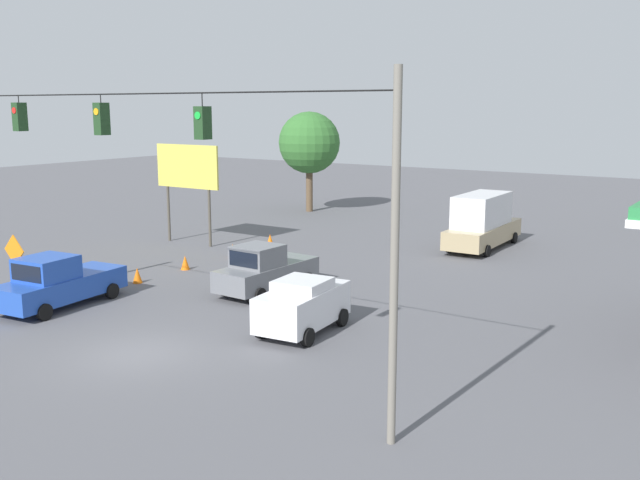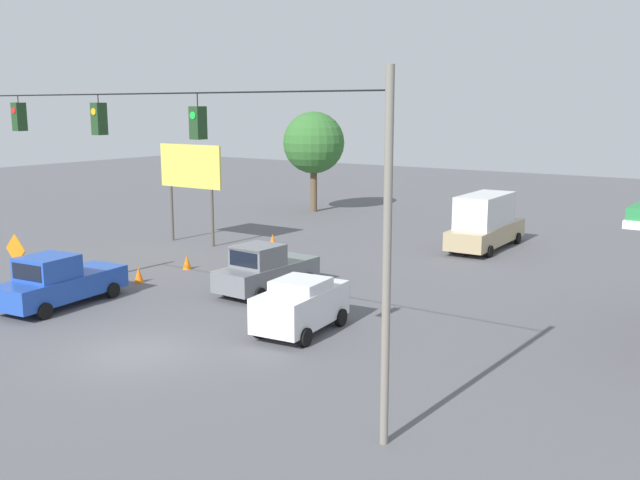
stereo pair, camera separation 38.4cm
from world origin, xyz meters
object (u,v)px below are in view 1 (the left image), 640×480
object	(u,v)px
traffic_cone_second	(137,275)
traffic_cone_nearest	(71,290)
sedan_white_crossing_near	(303,305)
box_truck_tan_oncoming_deep	(483,222)
traffic_cone_fifth	(270,240)
traffic_cone_third	(185,263)
pickup_truck_blue_parked_shoulder	(58,283)
tree_horizon_right	(309,143)
overhead_signal_span	(105,189)
traffic_cone_fourth	(233,250)
roadside_billboard	(187,172)
pickup_truck_grey_withflow_mid	(265,270)
work_zone_sign	(15,256)

from	to	relation	value
traffic_cone_second	traffic_cone_nearest	bearing A→B (deg)	85.20
sedan_white_crossing_near	box_truck_tan_oncoming_deep	size ratio (longest dim) A/B	0.58
box_truck_tan_oncoming_deep	traffic_cone_fifth	xyz separation A→B (m)	(10.29, 6.19, -1.16)
box_truck_tan_oncoming_deep	traffic_cone_third	world-z (taller)	box_truck_tan_oncoming_deep
pickup_truck_blue_parked_shoulder	tree_horizon_right	distance (m)	28.34
overhead_signal_span	traffic_cone_fourth	distance (m)	16.77
pickup_truck_blue_parked_shoulder	traffic_cone_fourth	xyz separation A→B (m)	(0.47, -11.15, -0.62)
traffic_cone_third	roadside_billboard	xyz separation A→B (m)	(4.58, -5.06, 3.84)
overhead_signal_span	roadside_billboard	size ratio (longest dim) A/B	3.43
box_truck_tan_oncoming_deep	traffic_cone_third	size ratio (longest dim) A/B	10.16
overhead_signal_span	traffic_cone_nearest	distance (m)	9.95
traffic_cone_fourth	roadside_billboard	xyz separation A→B (m)	(4.57, -1.49, 3.84)
pickup_truck_grey_withflow_mid	traffic_cone_fourth	world-z (taller)	pickup_truck_grey_withflow_mid
overhead_signal_span	work_zone_sign	size ratio (longest dim) A/B	6.93
traffic_cone_second	pickup_truck_blue_parked_shoulder	bearing A→B (deg)	94.58
traffic_cone_fifth	roadside_billboard	distance (m)	6.17
work_zone_sign	tree_horizon_right	world-z (taller)	tree_horizon_right
overhead_signal_span	sedan_white_crossing_near	size ratio (longest dim) A/B	4.76
traffic_cone_second	traffic_cone_fourth	distance (m)	6.73
traffic_cone_nearest	roadside_billboard	distance (m)	12.98
traffic_cone_second	pickup_truck_grey_withflow_mid	bearing A→B (deg)	-161.39
traffic_cone_fourth	traffic_cone_fifth	bearing A→B (deg)	-87.26
traffic_cone_third	tree_horizon_right	world-z (taller)	tree_horizon_right
traffic_cone_fourth	tree_horizon_right	world-z (taller)	tree_horizon_right
box_truck_tan_oncoming_deep	sedan_white_crossing_near	bearing A→B (deg)	91.05
box_truck_tan_oncoming_deep	roadside_billboard	bearing A→B (deg)	29.03
pickup_truck_blue_parked_shoulder	traffic_cone_nearest	distance (m)	1.38
traffic_cone_nearest	roadside_billboard	xyz separation A→B (m)	(4.40, -11.59, 3.84)
roadside_billboard	traffic_cone_fourth	bearing A→B (deg)	161.94
tree_horizon_right	pickup_truck_grey_withflow_mid	bearing A→B (deg)	120.04
traffic_cone_third	overhead_signal_span	bearing A→B (deg)	124.58
traffic_cone_second	tree_horizon_right	bearing A→B (deg)	-74.69
traffic_cone_nearest	tree_horizon_right	bearing A→B (deg)	-77.17
traffic_cone_fifth	pickup_truck_blue_parked_shoulder	bearing A→B (deg)	92.49
pickup_truck_grey_withflow_mid	traffic_cone_second	size ratio (longest dim) A/B	7.25
pickup_truck_grey_withflow_mid	traffic_cone_fifth	size ratio (longest dim) A/B	7.25
traffic_cone_fifth	traffic_cone_fourth	bearing A→B (deg)	92.74
pickup_truck_blue_parked_shoulder	traffic_cone_nearest	xyz separation A→B (m)	(0.64, -1.05, -0.62)
work_zone_sign	tree_horizon_right	size ratio (longest dim) A/B	0.38
traffic_cone_fourth	work_zone_sign	distance (m)	11.98
traffic_cone_third	work_zone_sign	xyz separation A→B (m)	(1.31, 8.23, 1.64)
traffic_cone_fifth	work_zone_sign	world-z (taller)	work_zone_sign
work_zone_sign	sedan_white_crossing_near	bearing A→B (deg)	-163.87
traffic_cone_fifth	roadside_billboard	xyz separation A→B (m)	(4.41, 1.97, 3.84)
roadside_billboard	work_zone_sign	xyz separation A→B (m)	(-3.27, 13.28, -2.21)
traffic_cone_fourth	work_zone_sign	bearing A→B (deg)	83.70
traffic_cone_nearest	work_zone_sign	size ratio (longest dim) A/B	0.25
traffic_cone_fifth	work_zone_sign	size ratio (longest dim) A/B	0.25
pickup_truck_blue_parked_shoulder	traffic_cone_fourth	world-z (taller)	pickup_truck_blue_parked_shoulder
pickup_truck_grey_withflow_mid	traffic_cone_fifth	world-z (taller)	pickup_truck_grey_withflow_mid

